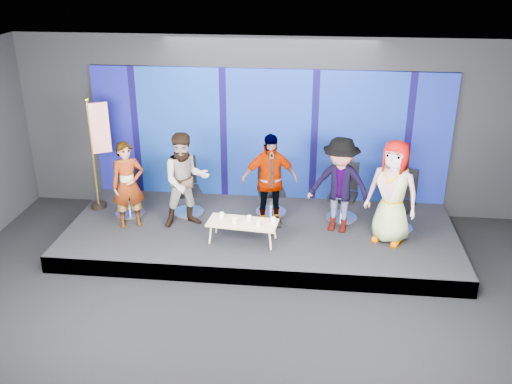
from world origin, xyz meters
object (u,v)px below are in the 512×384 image
panelist_d (340,185)px  mug_a (222,215)px  mug_d (258,223)px  panelist_e (393,192)px  chair_c (271,196)px  panelist_b (186,180)px  chair_d (343,201)px  mug_e (273,220)px  chair_b (187,196)px  panelist_c (269,180)px  mug_c (249,218)px  flag_stand (98,150)px  mug_b (234,221)px  chair_e (398,210)px  coffee_table (243,223)px  panelist_a (128,185)px  chair_a (128,198)px

panelist_d → mug_a: size_ratio=18.32×
panelist_d → mug_d: panelist_d is taller
panelist_e → chair_c: bearing=-176.7°
panelist_b → chair_d: bearing=-11.4°
mug_e → chair_b: bearing=150.1°
chair_b → panelist_d: bearing=-31.2°
panelist_c → mug_e: panelist_c is taller
chair_d → panelist_b: bearing=-153.8°
mug_c → flag_stand: (-2.99, 1.05, 0.75)m
chair_b → mug_e: bearing=-52.9°
panelist_d → mug_b: 1.95m
panelist_b → chair_d: panelist_b is taller
chair_e → coffee_table: 2.81m
panelist_c → panelist_d: panelist_d is taller
panelist_d → mug_d: 1.61m
chair_c → chair_e: size_ratio=0.95×
chair_b → chair_d: size_ratio=1.01×
mug_c → mug_b: bearing=-151.3°
panelist_d → flag_stand: size_ratio=0.79×
chair_e → panelist_a: bearing=-149.2°
chair_b → mug_e: size_ratio=11.17×
panelist_c → chair_c: bearing=77.4°
panelist_b → mug_a: (0.71, -0.40, -0.46)m
panelist_b → panelist_c: bearing=-16.1°
chair_a → chair_b: chair_b is taller
panelist_a → mug_a: size_ratio=16.74×
panelist_a → panelist_b: bearing=-16.5°
panelist_d → mug_e: bearing=-137.9°
chair_b → mug_b: bearing=-68.7°
panelist_b → mug_b: (0.96, -0.60, -0.46)m
mug_b → mug_e: mug_b is taller
chair_a → panelist_a: panelist_a is taller
mug_a → flag_stand: (-2.51, 0.99, 0.75)m
mug_a → mug_b: 0.32m
mug_c → chair_b: bearing=143.6°
panelist_d → mug_d: size_ratio=18.47×
chair_c → mug_e: 1.19m
panelist_a → panelist_e: 4.62m
panelist_a → chair_b: size_ratio=1.47×
panelist_c → mug_a: (-0.77, -0.58, -0.45)m
panelist_b → flag_stand: (-1.80, 0.59, 0.29)m
chair_c → mug_e: bearing=-97.1°
mug_e → mug_d: bearing=-147.4°
chair_b → mug_e: 1.99m
chair_b → panelist_e: panelist_e is taller
panelist_e → coffee_table: panelist_e is taller
chair_b → mug_d: bearing=-60.6°
panelist_e → mug_d: size_ratio=19.28×
panelist_b → mug_c: (1.19, -0.47, -0.46)m
chair_d → mug_a: (-2.12, -0.98, 0.06)m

